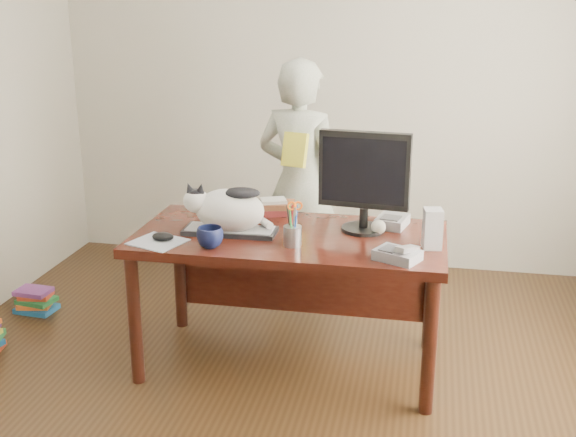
# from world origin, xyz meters

# --- Properties ---
(room) EXTENTS (4.50, 4.50, 4.50)m
(room) POSITION_xyz_m (0.00, 0.00, 1.35)
(room) COLOR black
(room) RESTS_ON ground
(desk) EXTENTS (1.60, 0.80, 0.75)m
(desk) POSITION_xyz_m (0.00, 0.68, 0.60)
(desk) COLOR black
(desk) RESTS_ON ground
(keyboard) EXTENTS (0.49, 0.19, 0.03)m
(keyboard) POSITION_xyz_m (-0.31, 0.55, 0.76)
(keyboard) COLOR black
(keyboard) RESTS_ON desk
(cat) EXTENTS (0.47, 0.25, 0.27)m
(cat) POSITION_xyz_m (-0.32, 0.55, 0.89)
(cat) COLOR white
(cat) RESTS_ON keyboard
(monitor) EXTENTS (0.47, 0.25, 0.53)m
(monitor) POSITION_xyz_m (0.36, 0.71, 1.05)
(monitor) COLOR black
(monitor) RESTS_ON desk
(pen_cup) EXTENTS (0.11, 0.11, 0.23)m
(pen_cup) POSITION_xyz_m (0.05, 0.43, 0.81)
(pen_cup) COLOR gray
(pen_cup) RESTS_ON desk
(mousepad) EXTENTS (0.30, 0.29, 0.01)m
(mousepad) POSITION_xyz_m (-0.62, 0.34, 0.75)
(mousepad) COLOR silver
(mousepad) RESTS_ON desk
(mouse) EXTENTS (0.13, 0.10, 0.04)m
(mouse) POSITION_xyz_m (-0.60, 0.36, 0.78)
(mouse) COLOR black
(mouse) RESTS_ON mousepad
(coffee_mug) EXTENTS (0.18, 0.18, 0.10)m
(coffee_mug) POSITION_xyz_m (-0.35, 0.33, 0.80)
(coffee_mug) COLOR #0C1233
(coffee_mug) RESTS_ON desk
(phone) EXTENTS (0.24, 0.21, 0.09)m
(phone) POSITION_xyz_m (0.57, 0.32, 0.78)
(phone) COLOR slate
(phone) RESTS_ON desk
(speaker) EXTENTS (0.10, 0.11, 0.20)m
(speaker) POSITION_xyz_m (0.72, 0.53, 0.85)
(speaker) COLOR #A2A2A4
(speaker) RESTS_ON desk
(baseball) EXTENTS (0.08, 0.08, 0.08)m
(baseball) POSITION_xyz_m (0.45, 0.69, 0.79)
(baseball) COLOR silver
(baseball) RESTS_ON desk
(book_stack) EXTENTS (0.26, 0.22, 0.08)m
(book_stack) POSITION_xyz_m (-0.15, 0.95, 0.79)
(book_stack) COLOR #541616
(book_stack) RESTS_ON desk
(calculator) EXTENTS (0.19, 0.22, 0.06)m
(calculator) POSITION_xyz_m (0.51, 0.83, 0.78)
(calculator) COLOR slate
(calculator) RESTS_ON desk
(person) EXTENTS (0.66, 0.52, 1.58)m
(person) POSITION_xyz_m (-0.10, 1.44, 0.79)
(person) COLOR beige
(person) RESTS_ON ground
(held_book) EXTENTS (0.17, 0.13, 0.21)m
(held_book) POSITION_xyz_m (-0.10, 1.27, 1.05)
(held_book) COLOR gold
(held_book) RESTS_ON person
(book_pile_b) EXTENTS (0.26, 0.20, 0.15)m
(book_pile_b) POSITION_xyz_m (-1.72, 0.95, 0.07)
(book_pile_b) COLOR #17518B
(book_pile_b) RESTS_ON ground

